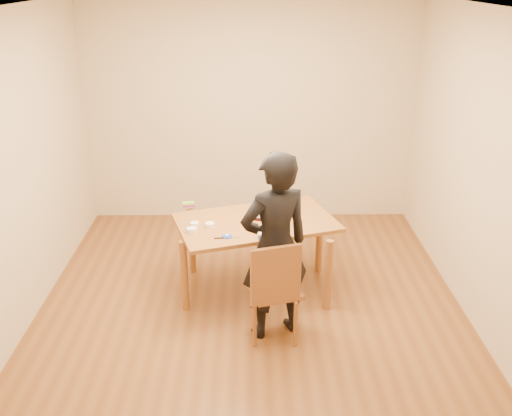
{
  "coord_description": "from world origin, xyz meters",
  "views": [
    {
      "loc": [
        0.0,
        -4.58,
        2.97
      ],
      "look_at": [
        0.05,
        0.34,
        0.9
      ],
      "focal_mm": 40.0,
      "sensor_mm": 36.0,
      "label": 1
    }
  ],
  "objects_px": {
    "dining_table": "(256,222)",
    "person": "(275,247)",
    "cake_plate": "(261,215)",
    "cake": "(261,211)",
    "dining_chair": "(274,290)"
  },
  "relations": [
    {
      "from": "cake",
      "to": "dining_table",
      "type": "bearing_deg",
      "value": -112.51
    },
    {
      "from": "cake_plate",
      "to": "person",
      "type": "height_order",
      "value": "person"
    },
    {
      "from": "person",
      "to": "dining_chair",
      "type": "bearing_deg",
      "value": 67.59
    },
    {
      "from": "cake",
      "to": "person",
      "type": "bearing_deg",
      "value": -83.25
    },
    {
      "from": "cake_plate",
      "to": "cake",
      "type": "distance_m",
      "value": 0.04
    },
    {
      "from": "cake",
      "to": "person",
      "type": "distance_m",
      "value": 0.86
    },
    {
      "from": "dining_chair",
      "to": "cake",
      "type": "xyz_separation_m",
      "value": [
        -0.1,
        0.89,
        0.35
      ]
    },
    {
      "from": "cake_plate",
      "to": "dining_table",
      "type": "bearing_deg",
      "value": -112.51
    },
    {
      "from": "dining_table",
      "to": "person",
      "type": "distance_m",
      "value": 0.75
    },
    {
      "from": "dining_table",
      "to": "dining_chair",
      "type": "relative_size",
      "value": 3.69
    },
    {
      "from": "dining_chair",
      "to": "cake_plate",
      "type": "relative_size",
      "value": 1.49
    },
    {
      "from": "person",
      "to": "cake_plate",
      "type": "bearing_deg",
      "value": -105.66
    },
    {
      "from": "dining_chair",
      "to": "cake_plate",
      "type": "bearing_deg",
      "value": 80.46
    },
    {
      "from": "dining_chair",
      "to": "person",
      "type": "height_order",
      "value": "person"
    },
    {
      "from": "dining_chair",
      "to": "cake",
      "type": "bearing_deg",
      "value": 80.46
    }
  ]
}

